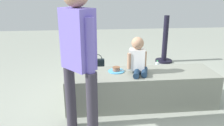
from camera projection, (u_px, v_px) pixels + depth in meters
ground_plane at (140, 103)px, 3.19m from camera, size 12.00×12.00×0.00m
concrete_ledge at (140, 88)px, 3.11m from camera, size 2.02×0.58×0.47m
child_seated at (138, 58)px, 2.96m from camera, size 0.29×0.34×0.48m
adult_standing at (78, 49)px, 2.22m from camera, size 0.37×0.39×1.62m
cake_plate at (116, 70)px, 3.07m from camera, size 0.22×0.22×0.07m
gift_bag at (84, 78)px, 3.73m from camera, size 0.18×0.12×0.29m
railing_post at (165, 45)px, 4.87m from camera, size 0.36×0.36×1.01m
water_bottle_near_gift at (157, 66)px, 4.46m from camera, size 0.07×0.07×0.19m
water_bottle_far_side at (131, 79)px, 3.77m from camera, size 0.06×0.06×0.23m
party_cup_red at (143, 78)px, 3.97m from camera, size 0.08×0.08×0.09m
handbag_black_leather at (97, 65)px, 4.35m from camera, size 0.30×0.11×0.36m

